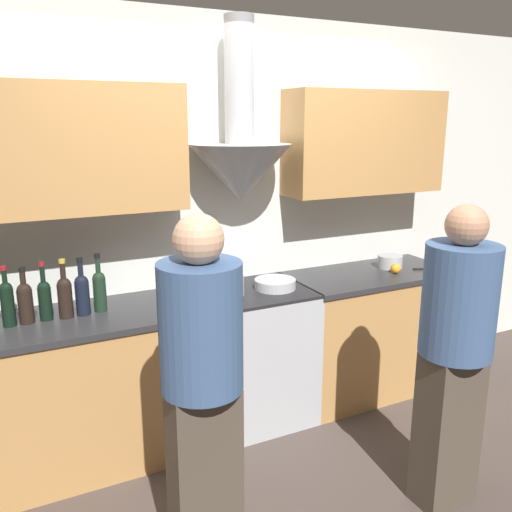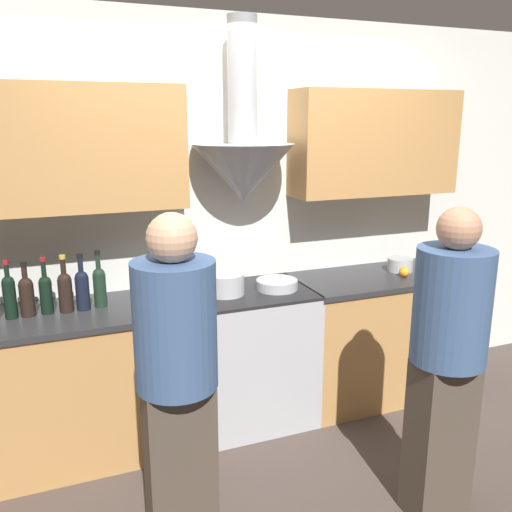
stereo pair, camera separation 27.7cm
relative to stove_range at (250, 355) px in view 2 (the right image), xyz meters
name	(u,v)px [view 2 (the right image)]	position (x,y,z in m)	size (l,w,h in m)	color
ground_plane	(270,444)	(0.00, -0.34, -0.45)	(12.00, 12.00, 0.00)	#423833
wall_back	(230,195)	(-0.04, 0.26, 1.02)	(8.40, 0.64, 2.60)	silver
counter_left	(78,384)	(-1.08, 0.00, 0.00)	(1.43, 0.62, 0.90)	#B27F47
counter_right	(376,335)	(0.97, 0.00, 0.00)	(1.21, 0.62, 0.90)	#B27F47
stove_range	(250,355)	(0.00, 0.00, 0.00)	(0.76, 0.60, 0.90)	#A8AAAF
wine_bottle_3	(9,295)	(-1.39, 0.02, 0.58)	(0.07, 0.07, 0.33)	black
wine_bottle_4	(27,294)	(-1.31, 0.02, 0.57)	(0.08, 0.08, 0.31)	black
wine_bottle_5	(46,292)	(-1.21, 0.03, 0.57)	(0.07, 0.07, 0.32)	black
wine_bottle_6	(65,290)	(-1.11, 0.01, 0.57)	(0.08, 0.08, 0.33)	black
wine_bottle_7	(82,288)	(-1.01, 0.02, 0.58)	(0.08, 0.08, 0.33)	black
wine_bottle_8	(100,285)	(-0.92, 0.04, 0.58)	(0.07, 0.07, 0.33)	black
stock_pot	(225,284)	(-0.17, -0.01, 0.51)	(0.24, 0.24, 0.13)	#A8AAAF
mixing_bowl	(277,284)	(0.17, -0.03, 0.48)	(0.27, 0.27, 0.06)	#A8AAAF
orange_fruit	(404,272)	(1.10, -0.11, 0.48)	(0.07, 0.07, 0.07)	orange
saucepan	(400,265)	(1.17, 0.04, 0.49)	(0.18, 0.18, 0.09)	#A8AAAF
chefs_knife	(440,273)	(1.38, -0.13, 0.45)	(0.21, 0.12, 0.01)	silver
person_foreground_left	(178,388)	(-0.73, -1.09, 0.44)	(0.33, 0.33, 1.62)	#473D33
person_foreground_right	(447,355)	(0.55, -1.19, 0.41)	(0.35, 0.35, 1.58)	#473D33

